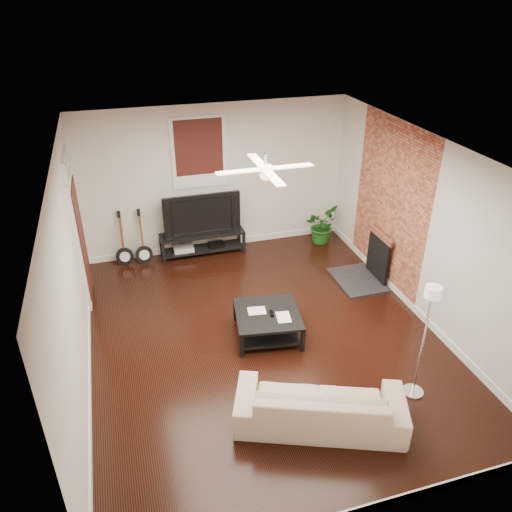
% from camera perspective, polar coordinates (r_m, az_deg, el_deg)
% --- Properties ---
extents(room, '(5.01, 6.01, 2.81)m').
position_cam_1_polar(room, '(6.78, 0.96, 0.28)').
color(room, black).
rests_on(room, ground).
extents(brick_accent, '(0.02, 2.20, 2.80)m').
position_cam_1_polar(brick_accent, '(8.57, 15.03, 5.64)').
color(brick_accent, brown).
rests_on(brick_accent, floor).
extents(fireplace, '(0.80, 1.10, 0.92)m').
position_cam_1_polar(fireplace, '(8.84, 12.66, -0.13)').
color(fireplace, black).
rests_on(fireplace, floor).
extents(window_back, '(1.00, 0.06, 1.30)m').
position_cam_1_polar(window_back, '(9.18, -6.53, 11.65)').
color(window_back, '#39100F').
rests_on(window_back, wall_back).
extents(door_left, '(0.08, 1.00, 2.50)m').
position_cam_1_polar(door_left, '(8.32, -19.58, 3.06)').
color(door_left, white).
rests_on(door_left, wall_left).
extents(tv_stand, '(1.60, 0.43, 0.45)m').
position_cam_1_polar(tv_stand, '(9.65, -6.11, 1.46)').
color(tv_stand, black).
rests_on(tv_stand, floor).
extents(tv, '(1.43, 0.19, 0.82)m').
position_cam_1_polar(tv, '(9.39, -6.34, 4.95)').
color(tv, black).
rests_on(tv, tv_stand).
extents(coffee_table, '(1.06, 1.06, 0.39)m').
position_cam_1_polar(coffee_table, '(7.46, 1.32, -7.74)').
color(coffee_table, black).
rests_on(coffee_table, floor).
extents(sofa, '(2.13, 1.45, 0.58)m').
position_cam_1_polar(sofa, '(6.17, 7.32, -16.39)').
color(sofa, tan).
rests_on(sofa, floor).
extents(floor_lamp, '(0.35, 0.35, 1.62)m').
position_cam_1_polar(floor_lamp, '(6.46, 18.49, -9.38)').
color(floor_lamp, white).
rests_on(floor_lamp, floor).
extents(potted_plant, '(0.85, 0.87, 0.73)m').
position_cam_1_polar(potted_plant, '(10.07, 7.43, 3.52)').
color(potted_plant, '#1B5618').
rests_on(potted_plant, floor).
extents(guitar_left, '(0.35, 0.27, 1.04)m').
position_cam_1_polar(guitar_left, '(9.38, -15.00, 1.77)').
color(guitar_left, black).
rests_on(guitar_left, floor).
extents(guitar_right, '(0.33, 0.24, 1.04)m').
position_cam_1_polar(guitar_right, '(9.36, -12.86, 1.98)').
color(guitar_right, black).
rests_on(guitar_right, floor).
extents(ceiling_fan, '(1.24, 1.24, 0.32)m').
position_cam_1_polar(ceiling_fan, '(6.29, 1.06, 9.90)').
color(ceiling_fan, white).
rests_on(ceiling_fan, ceiling).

